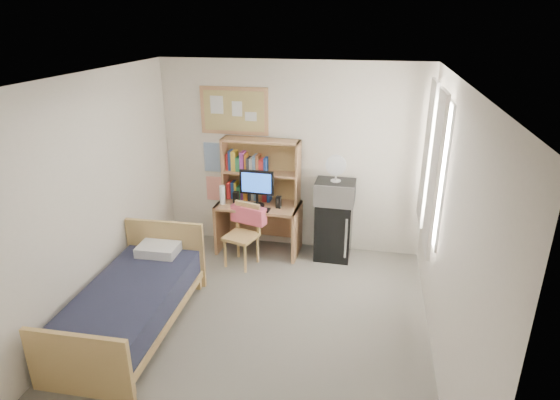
% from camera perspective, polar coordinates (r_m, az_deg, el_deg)
% --- Properties ---
extents(floor, '(3.60, 4.20, 0.02)m').
position_cam_1_polar(floor, '(5.16, -3.02, -15.78)').
color(floor, gray).
rests_on(floor, ground).
extents(ceiling, '(3.60, 4.20, 0.02)m').
position_cam_1_polar(ceiling, '(4.13, -3.74, 14.36)').
color(ceiling, white).
rests_on(ceiling, wall_back).
extents(wall_back, '(3.60, 0.04, 2.60)m').
position_cam_1_polar(wall_back, '(6.41, 1.35, 5.14)').
color(wall_back, white).
rests_on(wall_back, floor).
extents(wall_front, '(3.60, 0.04, 2.60)m').
position_cam_1_polar(wall_front, '(2.81, -14.75, -19.60)').
color(wall_front, white).
rests_on(wall_front, floor).
extents(wall_left, '(0.04, 4.20, 2.60)m').
position_cam_1_polar(wall_left, '(5.21, -22.88, -0.59)').
color(wall_left, white).
rests_on(wall_left, floor).
extents(wall_right, '(0.04, 4.20, 2.60)m').
position_cam_1_polar(wall_right, '(4.42, 19.94, -4.07)').
color(wall_right, white).
rests_on(wall_right, floor).
extents(window_unit, '(0.10, 1.40, 1.70)m').
position_cam_1_polar(window_unit, '(5.42, 18.21, 4.25)').
color(window_unit, white).
rests_on(window_unit, wall_right).
extents(curtain_left, '(0.04, 0.55, 1.70)m').
position_cam_1_polar(curtain_left, '(5.04, 18.33, 2.95)').
color(curtain_left, white).
rests_on(curtain_left, wall_right).
extents(curtain_right, '(0.04, 0.55, 1.70)m').
position_cam_1_polar(curtain_right, '(5.80, 17.53, 5.43)').
color(curtain_right, white).
rests_on(curtain_right, wall_right).
extents(bulletin_board, '(0.94, 0.03, 0.64)m').
position_cam_1_polar(bulletin_board, '(6.43, -5.61, 10.77)').
color(bulletin_board, tan).
rests_on(bulletin_board, wall_back).
extents(poster_wave, '(0.30, 0.01, 0.42)m').
position_cam_1_polar(poster_wave, '(6.69, -8.02, 5.18)').
color(poster_wave, '#285AA3').
rests_on(poster_wave, wall_back).
extents(poster_japan, '(0.28, 0.01, 0.36)m').
position_cam_1_polar(poster_japan, '(6.84, -7.82, 1.40)').
color(poster_japan, '#F3432B').
rests_on(poster_japan, wall_back).
extents(desk, '(1.15, 0.61, 0.71)m').
position_cam_1_polar(desk, '(6.55, -2.60, -3.38)').
color(desk, tan).
rests_on(desk, floor).
extents(desk_chair, '(0.53, 0.53, 0.84)m').
position_cam_1_polar(desk_chair, '(6.17, -4.77, -4.40)').
color(desk_chair, tan).
rests_on(desk_chair, floor).
extents(mini_fridge, '(0.48, 0.48, 0.80)m').
position_cam_1_polar(mini_fridge, '(6.42, 6.54, -3.58)').
color(mini_fridge, black).
rests_on(mini_fridge, floor).
extents(bed, '(0.96, 1.87, 0.51)m').
position_cam_1_polar(bed, '(5.26, -17.66, -12.51)').
color(bed, '#1C1F33').
rests_on(bed, floor).
extents(hutch, '(1.07, 0.31, 0.87)m').
position_cam_1_polar(hutch, '(6.39, -2.34, 3.60)').
color(hutch, tan).
rests_on(hutch, desk).
extents(monitor, '(0.47, 0.06, 0.50)m').
position_cam_1_polar(monitor, '(6.27, -2.84, 1.39)').
color(monitor, black).
rests_on(monitor, desk).
extents(keyboard, '(0.43, 0.15, 0.02)m').
position_cam_1_polar(keyboard, '(6.23, -3.16, -1.10)').
color(keyboard, black).
rests_on(keyboard, desk).
extents(speaker_left, '(0.08, 0.08, 0.18)m').
position_cam_1_polar(speaker_left, '(6.41, -5.39, 0.26)').
color(speaker_left, black).
rests_on(speaker_left, desk).
extents(speaker_right, '(0.07, 0.07, 0.16)m').
position_cam_1_polar(speaker_right, '(6.25, -0.17, -0.26)').
color(speaker_right, black).
rests_on(speaker_right, desk).
extents(water_bottle, '(0.08, 0.08, 0.26)m').
position_cam_1_polar(water_bottle, '(6.42, -7.04, 0.62)').
color(water_bottle, white).
rests_on(water_bottle, desk).
extents(hoodie, '(0.51, 0.28, 0.23)m').
position_cam_1_polar(hoodie, '(6.22, -3.84, -1.78)').
color(hoodie, '#FA5F78').
rests_on(hoodie, desk_chair).
extents(microwave, '(0.53, 0.40, 0.30)m').
position_cam_1_polar(microwave, '(6.19, 6.74, 0.97)').
color(microwave, silver).
rests_on(microwave, mini_fridge).
extents(desk_fan, '(0.27, 0.27, 0.33)m').
position_cam_1_polar(desk_fan, '(6.08, 6.86, 3.75)').
color(desk_fan, white).
rests_on(desk_fan, microwave).
extents(pillow, '(0.47, 0.33, 0.11)m').
position_cam_1_polar(pillow, '(5.68, -14.62, -5.85)').
color(pillow, white).
rests_on(pillow, bed).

